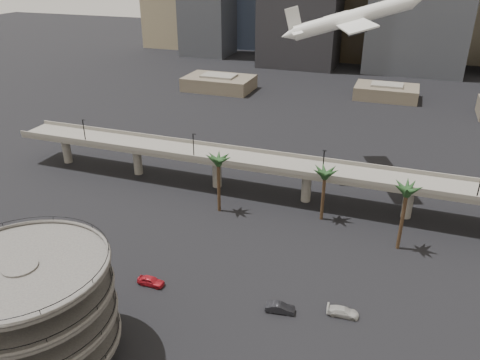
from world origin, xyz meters
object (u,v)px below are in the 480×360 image
(airborne_jet, at_px, (351,18))
(car_a, at_px, (151,281))
(overpass, at_px, (261,165))
(car_c, at_px, (343,312))
(parking_ramp, at_px, (30,306))
(car_b, at_px, (280,308))

(airborne_jet, distance_m, car_a, 71.51)
(overpass, height_order, car_c, overpass)
(car_a, bearing_deg, car_c, -83.98)
(parking_ramp, xyz_separation_m, car_b, (28.40, 20.91, -9.06))
(parking_ramp, relative_size, overpass, 0.17)
(airborne_jet, height_order, car_c, airborne_jet)
(overpass, height_order, car_a, overpass)
(car_a, height_order, car_b, car_a)
(parking_ramp, height_order, car_b, parking_ramp)
(parking_ramp, xyz_separation_m, overpass, (13.00, 59.00, -2.50))
(car_c, bearing_deg, parking_ramp, 117.64)
(car_c, bearing_deg, car_a, 92.12)
(parking_ramp, distance_m, car_b, 36.41)
(airborne_jet, distance_m, car_c, 65.74)
(car_b, xyz_separation_m, car_c, (9.46, 2.56, -0.05))
(car_a, relative_size, car_b, 1.00)
(overpass, distance_m, airborne_jet, 38.70)
(overpass, bearing_deg, car_b, -67.99)
(overpass, xyz_separation_m, car_a, (-7.23, -39.06, -6.53))
(airborne_jet, relative_size, car_b, 6.67)
(airborne_jet, bearing_deg, car_a, -132.46)
(overpass, height_order, airborne_jet, airborne_jet)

